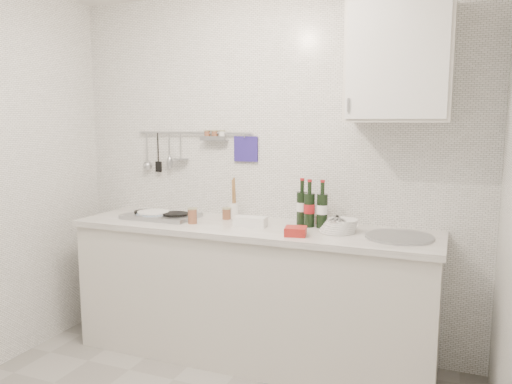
# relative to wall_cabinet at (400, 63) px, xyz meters

# --- Properties ---
(back_wall) EXTENTS (3.00, 0.02, 2.50)m
(back_wall) POSITION_rel_wall_cabinet_xyz_m (-0.90, 0.18, -0.70)
(back_wall) COLOR silver
(back_wall) RESTS_ON floor
(counter) EXTENTS (2.44, 0.64, 0.96)m
(counter) POSITION_rel_wall_cabinet_xyz_m (-0.89, -0.12, -1.52)
(counter) COLOR beige
(counter) RESTS_ON floor
(wall_rail) EXTENTS (0.98, 0.09, 0.34)m
(wall_rail) POSITION_rel_wall_cabinet_xyz_m (-1.50, 0.15, -0.52)
(wall_rail) COLOR #93969B
(wall_rail) RESTS_ON back_wall
(wall_cabinet) EXTENTS (0.60, 0.38, 0.70)m
(wall_cabinet) POSITION_rel_wall_cabinet_xyz_m (0.00, 0.00, 0.00)
(wall_cabinet) COLOR beige
(wall_cabinet) RESTS_ON back_wall
(plate_stack_hob) EXTENTS (0.25, 0.25, 0.05)m
(plate_stack_hob) POSITION_rel_wall_cabinet_xyz_m (-1.66, -0.14, -1.01)
(plate_stack_hob) COLOR #5381BD
(plate_stack_hob) RESTS_ON counter
(plate_stack_sink) EXTENTS (0.24, 0.23, 0.09)m
(plate_stack_sink) POSITION_rel_wall_cabinet_xyz_m (-0.31, -0.09, -0.99)
(plate_stack_sink) COLOR white
(plate_stack_sink) RESTS_ON counter
(wine_bottles) EXTENTS (0.22, 0.13, 0.31)m
(wine_bottles) POSITION_rel_wall_cabinet_xyz_m (-0.53, 0.01, -0.87)
(wine_bottles) COLOR black
(wine_bottles) RESTS_ON counter
(butter_dish) EXTENTS (0.22, 0.12, 0.06)m
(butter_dish) POSITION_rel_wall_cabinet_xyz_m (-0.90, -0.14, -1.00)
(butter_dish) COLOR white
(butter_dish) RESTS_ON counter
(strawberry_punnet) EXTENTS (0.15, 0.15, 0.05)m
(strawberry_punnet) POSITION_rel_wall_cabinet_xyz_m (-0.54, -0.29, -1.00)
(strawberry_punnet) COLOR #B72E14
(strawberry_punnet) RESTS_ON counter
(utensil_crock) EXTENTS (0.07, 0.07, 0.29)m
(utensil_crock) POSITION_rel_wall_cabinet_xyz_m (-1.12, 0.07, -0.96)
(utensil_crock) COLOR white
(utensil_crock) RESTS_ON counter
(jar_a) EXTENTS (0.06, 0.06, 0.08)m
(jar_a) POSITION_rel_wall_cabinet_xyz_m (-1.15, 0.02, -0.99)
(jar_a) COLOR brown
(jar_a) RESTS_ON counter
(jar_b) EXTENTS (0.06, 0.06, 0.07)m
(jar_b) POSITION_rel_wall_cabinet_xyz_m (-0.49, 0.09, -1.00)
(jar_b) COLOR brown
(jar_b) RESTS_ON counter
(jar_c) EXTENTS (0.07, 0.07, 0.08)m
(jar_c) POSITION_rel_wall_cabinet_xyz_m (-0.30, -0.03, -0.99)
(jar_c) COLOR brown
(jar_c) RESTS_ON counter
(jar_d) EXTENTS (0.06, 0.06, 0.11)m
(jar_d) POSITION_rel_wall_cabinet_xyz_m (-1.29, -0.21, -0.98)
(jar_d) COLOR brown
(jar_d) RESTS_ON counter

